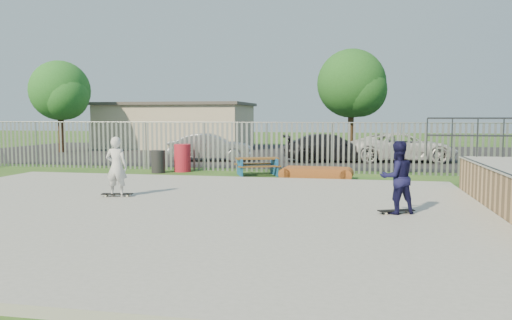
% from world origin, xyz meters
% --- Properties ---
extents(ground, '(120.00, 120.00, 0.00)m').
position_xyz_m(ground, '(0.00, 0.00, 0.00)').
color(ground, '#234F1B').
rests_on(ground, ground).
extents(concrete_slab, '(15.00, 12.00, 0.15)m').
position_xyz_m(concrete_slab, '(0.00, 0.00, 0.07)').
color(concrete_slab, gray).
rests_on(concrete_slab, ground).
extents(fence, '(26.04, 16.02, 2.00)m').
position_xyz_m(fence, '(1.00, 4.59, 1.00)').
color(fence, gray).
rests_on(fence, ground).
extents(picnic_table, '(1.96, 1.80, 0.67)m').
position_xyz_m(picnic_table, '(0.85, 7.77, 0.34)').
color(picnic_table, brown).
rests_on(picnic_table, ground).
extents(funbox, '(2.19, 1.18, 0.43)m').
position_xyz_m(funbox, '(3.17, 6.94, 0.21)').
color(funbox, brown).
rests_on(funbox, ground).
extents(trash_bin_red, '(0.67, 0.67, 1.12)m').
position_xyz_m(trash_bin_red, '(-2.37, 8.43, 0.56)').
color(trash_bin_red, '#B31B2D').
rests_on(trash_bin_red, ground).
extents(trash_bin_grey, '(0.54, 0.54, 0.90)m').
position_xyz_m(trash_bin_grey, '(-3.16, 7.81, 0.45)').
color(trash_bin_grey, black).
rests_on(trash_bin_grey, ground).
extents(parking_lot, '(40.00, 18.00, 0.02)m').
position_xyz_m(parking_lot, '(0.00, 19.00, 0.01)').
color(parking_lot, black).
rests_on(parking_lot, ground).
extents(car_silver, '(4.36, 2.25, 1.37)m').
position_xyz_m(car_silver, '(-2.59, 13.21, 0.70)').
color(car_silver, '#AFAFB4').
rests_on(car_silver, parking_lot).
extents(car_dark, '(5.00, 2.90, 1.36)m').
position_xyz_m(car_dark, '(3.37, 13.91, 0.70)').
color(car_dark, black).
rests_on(car_dark, parking_lot).
extents(car_white, '(5.34, 2.89, 1.42)m').
position_xyz_m(car_white, '(6.82, 14.66, 0.73)').
color(car_white, silver).
rests_on(car_white, parking_lot).
extents(building, '(10.40, 6.40, 3.20)m').
position_xyz_m(building, '(-8.00, 23.00, 1.61)').
color(building, beige).
rests_on(building, ground).
extents(tree_left, '(3.68, 3.68, 5.68)m').
position_xyz_m(tree_left, '(-13.49, 17.35, 3.82)').
color(tree_left, '#3E2619').
rests_on(tree_left, ground).
extents(tree_mid, '(3.99, 3.99, 6.15)m').
position_xyz_m(tree_mid, '(4.24, 19.05, 4.14)').
color(tree_mid, '#44301B').
rests_on(tree_mid, ground).
extents(skateboard_a, '(0.81, 0.51, 0.08)m').
position_xyz_m(skateboard_a, '(5.40, 0.24, 0.19)').
color(skateboard_a, black).
rests_on(skateboard_a, concrete_slab).
extents(skateboard_b, '(0.82, 0.37, 0.08)m').
position_xyz_m(skateboard_b, '(-1.60, 1.20, 0.19)').
color(skateboard_b, black).
rests_on(skateboard_b, concrete_slab).
extents(skater_navy, '(0.94, 0.85, 1.57)m').
position_xyz_m(skater_navy, '(5.40, 0.24, 0.93)').
color(skater_navy, '#121238').
rests_on(skater_navy, concrete_slab).
extents(skater_white, '(0.59, 0.40, 1.57)m').
position_xyz_m(skater_white, '(-1.60, 1.20, 0.93)').
color(skater_white, silver).
rests_on(skater_white, concrete_slab).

